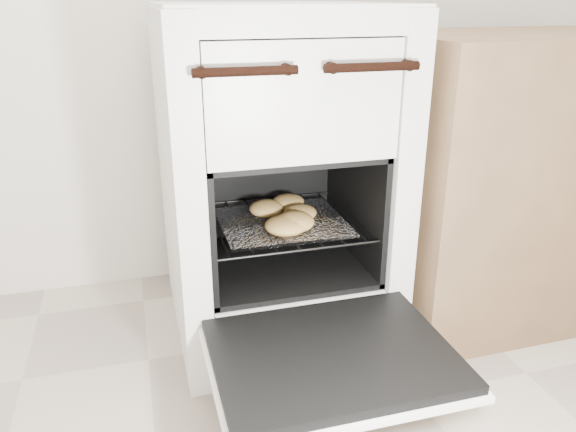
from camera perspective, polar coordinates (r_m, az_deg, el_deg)
name	(u,v)px	position (r m, az deg, el deg)	size (l,w,h in m)	color
stove	(274,182)	(1.65, -1.42, 3.50)	(0.62, 0.69, 0.94)	silver
oven_door	(332,357)	(1.31, 4.52, -14.13)	(0.55, 0.43, 0.04)	black
oven_rack	(280,222)	(1.62, -0.79, -0.57)	(0.45, 0.43, 0.01)	black
foil_sheet	(282,222)	(1.60, -0.60, -0.63)	(0.35, 0.31, 0.01)	white
baked_rolls	(287,215)	(1.58, -0.13, 0.09)	(0.20, 0.32, 0.05)	tan
counter	(515,176)	(1.93, 22.04, 3.82)	(0.87, 0.58, 0.87)	brown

